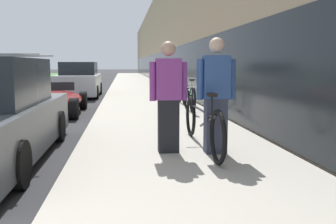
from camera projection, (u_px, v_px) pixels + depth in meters
name	position (u px, v px, depth m)	size (l,w,h in m)	color
sidewalk_slab	(137.00, 87.00, 23.98)	(3.37, 70.00, 0.13)	#BCB5A5
storefront_facade	(211.00, 41.00, 32.22)	(10.01, 70.00, 6.94)	tan
tandem_bicycle	(202.00, 123.00, 6.10)	(0.52, 2.85, 0.96)	black
person_rider	(216.00, 96.00, 5.70)	(0.60, 0.23, 1.76)	#33384C
person_bystander	(168.00, 97.00, 5.76)	(0.58, 0.23, 1.71)	black
bike_rack_hoop	(208.00, 98.00, 9.39)	(0.05, 0.60, 0.84)	gray
cruiser_bike_nearest	(190.00, 97.00, 10.91)	(0.52, 1.77, 0.96)	black
cruiser_bike_middle	(182.00, 93.00, 12.93)	(0.52, 1.81, 0.89)	black
cruiser_bike_farthest	(166.00, 89.00, 15.32)	(0.52, 1.77, 0.83)	black
vintage_roadster_curbside	(54.00, 101.00, 11.28)	(1.72, 4.19, 0.94)	maroon
parked_sedan_far	(79.00, 81.00, 17.33)	(1.88, 4.27, 1.60)	silver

